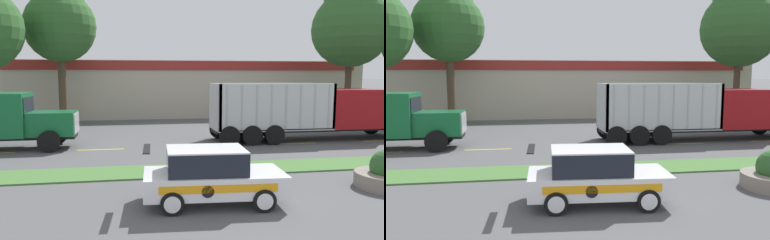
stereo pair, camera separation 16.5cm
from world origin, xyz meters
The scene contains 10 objects.
grass_verge centered at (0.00, 9.01, 0.03)m, with size 120.00×2.06×0.06m, color #477538.
centre_line_4 centered at (-3.34, 14.04, 0.00)m, with size 2.40×0.14×0.01m, color yellow.
centre_line_5 centered at (2.06, 14.04, 0.00)m, with size 2.40×0.14×0.01m, color yellow.
centre_line_6 centered at (7.46, 14.04, 0.00)m, with size 2.40×0.14×0.01m, color yellow.
centre_line_7 centered at (12.86, 14.04, 0.00)m, with size 2.40×0.14×0.01m, color yellow.
dump_truck_mid centered at (9.87, 15.15, 1.60)m, with size 11.88×2.85×3.38m.
rally_car centered at (0.55, 5.07, 0.87)m, with size 4.30×2.14×1.74m.
store_building_backdrop centered at (0.33, 32.95, 2.57)m, with size 39.44×12.10×5.13m.
tree_behind_left centered at (-6.84, 24.14, 7.94)m, with size 5.30×5.30×11.43m.
tree_behind_far_right centered at (15.25, 21.65, 7.99)m, with size 5.90×5.90×11.84m.
Camera 1 is at (-1.82, -5.62, 3.87)m, focal length 35.00 mm.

